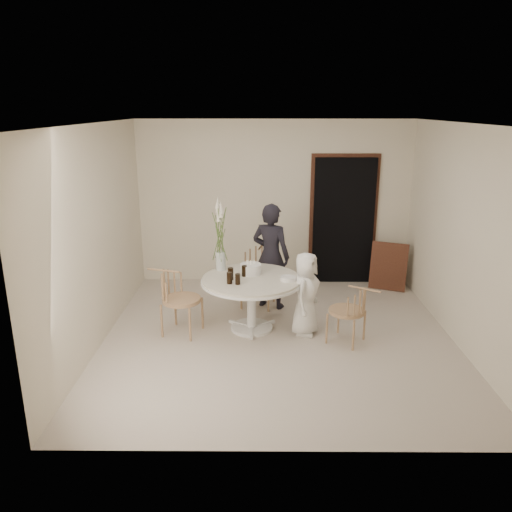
{
  "coord_description": "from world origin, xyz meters",
  "views": [
    {
      "loc": [
        -0.25,
        -5.93,
        2.9
      ],
      "look_at": [
        -0.29,
        0.3,
        1.02
      ],
      "focal_mm": 35.0,
      "sensor_mm": 36.0,
      "label": 1
    }
  ],
  "objects_px": {
    "table": "(252,286)",
    "chair_far": "(260,266)",
    "girl": "(271,256)",
    "flower_vase": "(220,236)",
    "birthday_cake": "(251,269)",
    "chair_right": "(355,307)",
    "boy": "(306,294)",
    "chair_left": "(173,292)"
  },
  "relations": [
    {
      "from": "girl",
      "to": "flower_vase",
      "type": "height_order",
      "value": "flower_vase"
    },
    {
      "from": "chair_left",
      "to": "birthday_cake",
      "type": "bearing_deg",
      "value": -58.76
    },
    {
      "from": "chair_far",
      "to": "chair_left",
      "type": "relative_size",
      "value": 1.03
    },
    {
      "from": "chair_far",
      "to": "chair_right",
      "type": "relative_size",
      "value": 1.15
    },
    {
      "from": "chair_right",
      "to": "birthday_cake",
      "type": "height_order",
      "value": "birthday_cake"
    },
    {
      "from": "chair_far",
      "to": "girl",
      "type": "bearing_deg",
      "value": -30.65
    },
    {
      "from": "table",
      "to": "chair_far",
      "type": "height_order",
      "value": "chair_far"
    },
    {
      "from": "chair_far",
      "to": "flower_vase",
      "type": "distance_m",
      "value": 1.04
    },
    {
      "from": "chair_right",
      "to": "birthday_cake",
      "type": "distance_m",
      "value": 1.47
    },
    {
      "from": "chair_far",
      "to": "flower_vase",
      "type": "height_order",
      "value": "flower_vase"
    },
    {
      "from": "table",
      "to": "girl",
      "type": "distance_m",
      "value": 0.87
    },
    {
      "from": "chair_far",
      "to": "chair_right",
      "type": "bearing_deg",
      "value": -36.28
    },
    {
      "from": "girl",
      "to": "boy",
      "type": "distance_m",
      "value": 1.05
    },
    {
      "from": "chair_right",
      "to": "chair_far",
      "type": "bearing_deg",
      "value": -106.78
    },
    {
      "from": "chair_far",
      "to": "boy",
      "type": "relative_size",
      "value": 0.8
    },
    {
      "from": "chair_right",
      "to": "boy",
      "type": "bearing_deg",
      "value": -85.02
    },
    {
      "from": "girl",
      "to": "flower_vase",
      "type": "bearing_deg",
      "value": 57.75
    },
    {
      "from": "table",
      "to": "chair_far",
      "type": "xyz_separation_m",
      "value": [
        0.11,
        0.96,
        -0.04
      ]
    },
    {
      "from": "table",
      "to": "birthday_cake",
      "type": "height_order",
      "value": "birthday_cake"
    },
    {
      "from": "chair_far",
      "to": "boy",
      "type": "height_order",
      "value": "boy"
    },
    {
      "from": "chair_right",
      "to": "birthday_cake",
      "type": "bearing_deg",
      "value": -81.68
    },
    {
      "from": "chair_right",
      "to": "birthday_cake",
      "type": "xyz_separation_m",
      "value": [
        -1.31,
        0.6,
        0.29
      ]
    },
    {
      "from": "table",
      "to": "chair_far",
      "type": "relative_size",
      "value": 1.49
    },
    {
      "from": "boy",
      "to": "chair_right",
      "type": "bearing_deg",
      "value": -95.05
    },
    {
      "from": "chair_far",
      "to": "girl",
      "type": "distance_m",
      "value": 0.3
    },
    {
      "from": "flower_vase",
      "to": "girl",
      "type": "bearing_deg",
      "value": 33.59
    },
    {
      "from": "chair_right",
      "to": "chair_left",
      "type": "distance_m",
      "value": 2.35
    },
    {
      "from": "girl",
      "to": "table",
      "type": "bearing_deg",
      "value": 95.66
    },
    {
      "from": "chair_right",
      "to": "chair_left",
      "type": "xyz_separation_m",
      "value": [
        -2.32,
        0.34,
        0.06
      ]
    },
    {
      "from": "girl",
      "to": "flower_vase",
      "type": "xyz_separation_m",
      "value": [
        -0.7,
        -0.46,
        0.42
      ]
    },
    {
      "from": "chair_right",
      "to": "girl",
      "type": "relative_size",
      "value": 0.5
    },
    {
      "from": "table",
      "to": "chair_right",
      "type": "bearing_deg",
      "value": -18.2
    },
    {
      "from": "chair_right",
      "to": "chair_left",
      "type": "relative_size",
      "value": 0.9
    },
    {
      "from": "chair_far",
      "to": "boy",
      "type": "distance_m",
      "value": 1.23
    },
    {
      "from": "flower_vase",
      "to": "birthday_cake",
      "type": "bearing_deg",
      "value": -22.8
    },
    {
      "from": "table",
      "to": "chair_right",
      "type": "height_order",
      "value": "chair_right"
    },
    {
      "from": "birthday_cake",
      "to": "flower_vase",
      "type": "distance_m",
      "value": 0.61
    },
    {
      "from": "chair_right",
      "to": "boy",
      "type": "xyz_separation_m",
      "value": [
        -0.59,
        0.31,
        0.05
      ]
    },
    {
      "from": "birthday_cake",
      "to": "flower_vase",
      "type": "bearing_deg",
      "value": 157.2
    },
    {
      "from": "flower_vase",
      "to": "boy",
      "type": "bearing_deg",
      "value": -22.05
    },
    {
      "from": "chair_left",
      "to": "birthday_cake",
      "type": "relative_size",
      "value": 3.07
    },
    {
      "from": "chair_right",
      "to": "flower_vase",
      "type": "distance_m",
      "value": 2.02
    }
  ]
}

